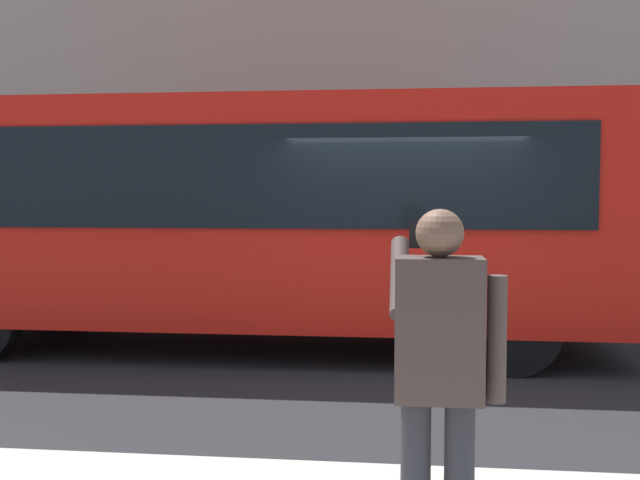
{
  "coord_description": "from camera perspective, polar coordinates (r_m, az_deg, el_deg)",
  "views": [
    {
      "loc": [
        0.02,
        8.23,
        1.92
      ],
      "look_at": [
        1.0,
        -0.48,
        1.37
      ],
      "focal_mm": 41.3,
      "sensor_mm": 36.0,
      "label": 1
    }
  ],
  "objects": [
    {
      "name": "ground_plane",
      "position": [
        8.46,
        6.5,
        -9.53
      ],
      "size": [
        60.0,
        60.0,
        0.0
      ],
      "primitive_type": "plane",
      "color": "#232326"
    },
    {
      "name": "pedestrian_photographer",
      "position": [
        3.47,
        9.22,
        -9.39
      ],
      "size": [
        0.53,
        0.52,
        1.7
      ],
      "color": "#2D2D33",
      "rests_on": "sidewalk_curb"
    },
    {
      "name": "red_bus",
      "position": [
        9.14,
        -5.3,
        2.12
      ],
      "size": [
        9.05,
        2.54,
        3.08
      ],
      "color": "red",
      "rests_on": "ground_plane"
    }
  ]
}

